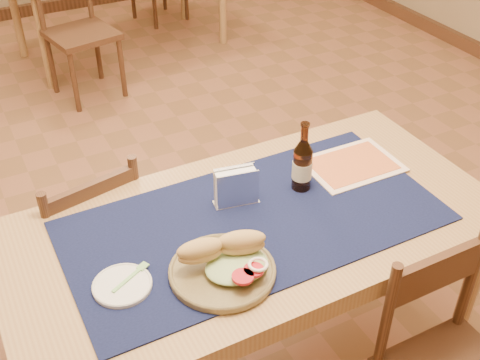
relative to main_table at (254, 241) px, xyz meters
name	(u,v)px	position (x,y,z in m)	size (l,w,h in m)	color
main_table	(254,241)	(0.00, 0.00, 0.00)	(1.60, 0.80, 0.75)	#A17D4C
placemat	(254,221)	(0.00, 0.00, 0.09)	(1.20, 0.60, 0.01)	#10163D
baseboard	(173,238)	(0.00, 0.80, -0.62)	(6.00, 7.00, 0.10)	#4B2C1A
chair_main_far	(87,244)	(-0.45, 0.51, -0.23)	(0.46, 0.46, 0.84)	#4B2C1A
chair_back_near	(78,29)	(0.08, 2.58, -0.21)	(0.48, 0.48, 0.88)	#4B2C1A
sandwich_plate	(225,264)	(-0.19, -0.17, 0.12)	(0.31, 0.31, 0.12)	brown
side_plate	(122,285)	(-0.47, -0.08, 0.10)	(0.17, 0.17, 0.01)	silver
fork	(133,275)	(-0.43, -0.07, 0.10)	(0.13, 0.08, 0.00)	#7CC56C
beer_bottle	(302,165)	(0.23, 0.08, 0.18)	(0.07, 0.07, 0.25)	#44210C
napkin_holder	(236,188)	(-0.01, 0.11, 0.15)	(0.16, 0.08, 0.13)	silver
menu_card	(352,165)	(0.46, 0.11, 0.09)	(0.34, 0.25, 0.01)	beige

